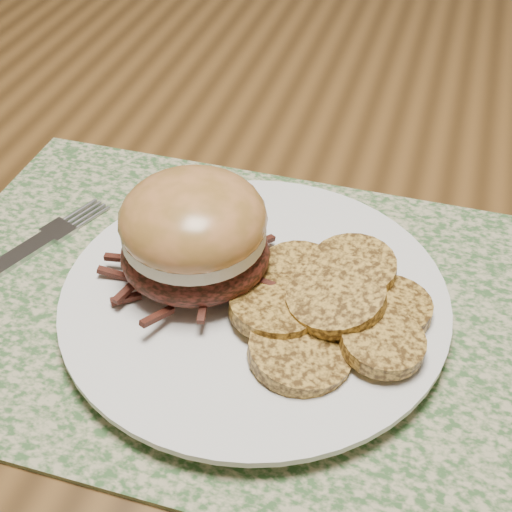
# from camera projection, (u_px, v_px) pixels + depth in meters

# --- Properties ---
(dining_table) EXTENTS (1.50, 0.90, 0.75)m
(dining_table) POSITION_uv_depth(u_px,v_px,m) (368.00, 206.00, 0.75)
(dining_table) COLOR brown
(dining_table) RESTS_ON ground
(placemat) EXTENTS (0.45, 0.33, 0.00)m
(placemat) POSITION_uv_depth(u_px,v_px,m) (218.00, 301.00, 0.52)
(placemat) COLOR #385D30
(placemat) RESTS_ON dining_table
(dinner_plate) EXTENTS (0.26, 0.26, 0.02)m
(dinner_plate) POSITION_uv_depth(u_px,v_px,m) (255.00, 301.00, 0.51)
(dinner_plate) COLOR white
(dinner_plate) RESTS_ON placemat
(pork_sandwich) EXTENTS (0.13, 0.13, 0.08)m
(pork_sandwich) POSITION_uv_depth(u_px,v_px,m) (194.00, 234.00, 0.49)
(pork_sandwich) COLOR black
(pork_sandwich) RESTS_ON dinner_plate
(roasted_potatoes) EXTENTS (0.15, 0.16, 0.04)m
(roasted_potatoes) POSITION_uv_depth(u_px,v_px,m) (331.00, 306.00, 0.48)
(roasted_potatoes) COLOR #BA8B36
(roasted_potatoes) RESTS_ON dinner_plate
(fork) EXTENTS (0.09, 0.19, 0.00)m
(fork) POSITION_uv_depth(u_px,v_px,m) (8.00, 262.00, 0.55)
(fork) COLOR #B1B1B8
(fork) RESTS_ON placemat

